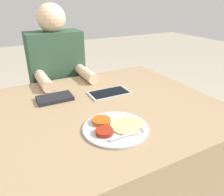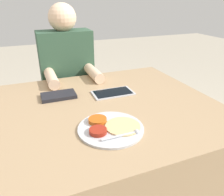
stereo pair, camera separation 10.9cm
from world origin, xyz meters
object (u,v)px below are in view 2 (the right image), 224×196
object	(u,v)px
thali_tray	(110,128)
person_diner	(69,92)
red_notebook	(59,96)
tablet_device	(113,93)

from	to	relation	value
thali_tray	person_diner	world-z (taller)	person_diner
red_notebook	person_diner	world-z (taller)	person_diner
thali_tray	person_diner	distance (m)	0.90
thali_tray	person_diner	xyz separation A→B (m)	(-0.01, 0.88, -0.19)
thali_tray	red_notebook	size ratio (longest dim) A/B	1.48
tablet_device	person_diner	distance (m)	0.59
thali_tray	tablet_device	size ratio (longest dim) A/B	1.18
person_diner	thali_tray	bearing A→B (deg)	-89.22
tablet_device	person_diner	xyz separation A→B (m)	(-0.17, 0.53, -0.18)
red_notebook	tablet_device	world-z (taller)	red_notebook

